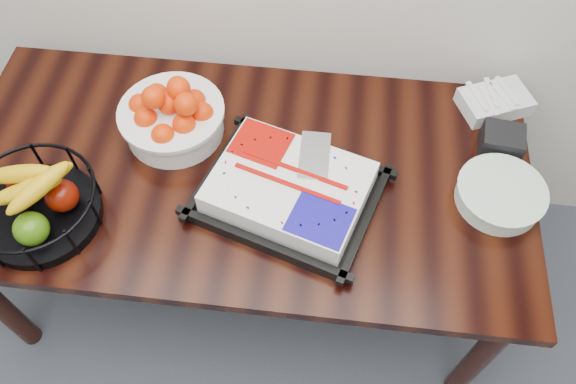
# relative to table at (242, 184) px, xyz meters

# --- Properties ---
(table) EXTENTS (1.80, 0.90, 0.75)m
(table) POSITION_rel_table_xyz_m (0.00, 0.00, 0.00)
(table) COLOR black
(table) RESTS_ON ground
(cake_tray) EXTENTS (0.59, 0.52, 0.10)m
(cake_tray) POSITION_rel_table_xyz_m (0.17, -0.09, 0.13)
(cake_tray) COLOR black
(cake_tray) RESTS_ON table
(tangerine_bowl) EXTENTS (0.33, 0.33, 0.21)m
(tangerine_bowl) POSITION_rel_table_xyz_m (-0.23, 0.13, 0.18)
(tangerine_bowl) COLOR white
(tangerine_bowl) RESTS_ON table
(fruit_basket) EXTENTS (0.37, 0.37, 0.19)m
(fruit_basket) POSITION_rel_table_xyz_m (-0.54, -0.24, 0.17)
(fruit_basket) COLOR black
(fruit_basket) RESTS_ON table
(plate_stack) EXTENTS (0.26, 0.26, 0.06)m
(plate_stack) POSITION_rel_table_xyz_m (0.78, -0.03, 0.12)
(plate_stack) COLOR white
(plate_stack) RESTS_ON table
(fork_bag) EXTENTS (0.26, 0.22, 0.06)m
(fork_bag) POSITION_rel_table_xyz_m (0.80, 0.35, 0.12)
(fork_bag) COLOR silver
(fork_bag) RESTS_ON table
(napkin_box) EXTENTS (0.14, 0.12, 0.09)m
(napkin_box) POSITION_rel_table_xyz_m (0.80, 0.16, 0.13)
(napkin_box) COLOR black
(napkin_box) RESTS_ON table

